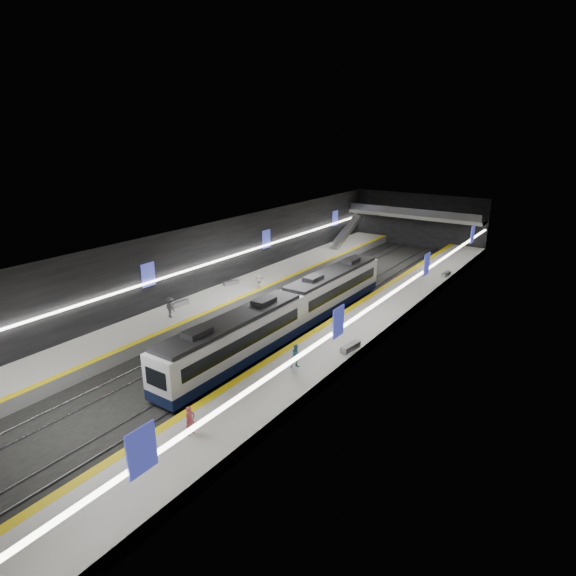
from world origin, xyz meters
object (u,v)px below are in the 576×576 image
Objects in this scene: escalator at (346,232)px; train at (290,310)px; bench_right_near at (350,347)px; passenger_right_a at (190,421)px; passenger_left_a at (259,280)px; passenger_left_b at (170,307)px; bench_left_near at (180,303)px; passenger_right_b at (296,356)px; bench_right_far at (446,274)px; bench_left_far at (231,283)px.

train is at bearing -71.01° from escalator.
passenger_right_a is at bearing -91.57° from bench_right_near.
passenger_right_a is at bearing 48.57° from passenger_left_a.
escalator is 23.30m from passenger_left_a.
passenger_left_b is (-1.61, -10.96, 0.00)m from passenger_left_a.
passenger_right_b is (16.20, -4.10, 0.66)m from bench_left_near.
bench_right_far is at bearing 155.86° from passenger_left_a.
escalator is 18.60m from bench_right_far.
passenger_left_a is (-15.00, -15.84, 0.73)m from bench_right_far.
train reaches higher than passenger_right_b.
bench_left_near is 1.07× the size of passenger_right_a.
passenger_left_a is (2.00, -23.19, -0.95)m from escalator.
bench_right_far is 38.36m from passenger_right_a.
passenger_left_a is at bearing 143.74° from train.
passenger_right_a is (-2.36, -14.65, 0.62)m from bench_right_near.
passenger_right_b is at bearing -11.93° from bench_left_near.
passenger_right_b is 0.93× the size of passenger_left_a.
bench_left_near is at bearing -49.57° from passenger_left_b.
escalator is 4.31× the size of bench_left_near.
bench_right_far is 1.04× the size of passenger_right_a.
bench_right_far is 28.41m from passenger_right_b.
bench_left_far is at bearing 155.43° from train.
passenger_right_a is 0.98× the size of passenger_right_b.
train reaches higher than bench_right_near.
passenger_left_b reaches higher than bench_right_near.
passenger_right_a is at bearing -74.56° from train.
bench_left_far is 0.87× the size of bench_right_near.
passenger_right_b is at bearing -104.09° from bench_right_near.
bench_left_far is at bearing -134.18° from bench_right_far.
bench_right_far is at bearing 2.47° from passenger_right_a.
passenger_right_a is 25.73m from passenger_left_a.
train is 16.67× the size of bench_right_far.
passenger_left_a is (-14.94, 7.79, 0.70)m from bench_right_near.
bench_right_far is 0.95× the size of passenger_left_b.
passenger_right_b is at bearing -13.99° from bench_left_far.
bench_right_near is 1.12× the size of bench_right_far.
bench_left_near is (-1.14, -31.59, -1.67)m from escalator.
escalator reaches higher than bench_left_far.
bench_left_far is 3.53m from passenger_left_a.
bench_left_near is 8.99m from passenger_left_a.
bench_left_near is 1.05× the size of passenger_right_b.
passenger_left_b is at bearing 57.12° from passenger_right_a.
passenger_right_b is at bearing -89.99° from bench_right_far.
train is at bearing 172.07° from bench_right_near.
passenger_right_b is at bearing 65.58° from passenger_left_a.
escalator reaches higher than bench_left_near.
passenger_right_b is at bearing -52.60° from train.
train is 7.26m from bench_right_near.
passenger_right_a is (4.58, -16.57, -0.33)m from train.
bench_right_far is at bearing -23.41° from escalator.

